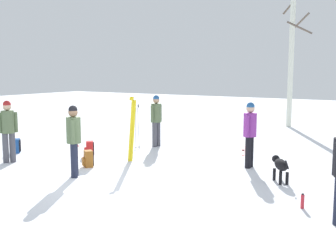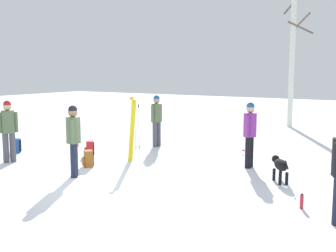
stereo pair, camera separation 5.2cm
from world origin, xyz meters
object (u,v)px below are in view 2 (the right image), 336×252
(backpack_1, at_px, (16,146))
(birch_tree_0, at_px, (292,55))
(dog, at_px, (280,165))
(ski_pair_planted_0, at_px, (132,129))
(person_4, at_px, (8,127))
(backpack_0, at_px, (88,159))
(ski_poles_0, at_px, (137,126))
(backpack_2, at_px, (90,149))
(ski_pair_lying_1, at_px, (75,142))
(person_1, at_px, (250,130))
(water_bottle_0, at_px, (302,201))
(ski_pair_lying_0, at_px, (245,150))
(person_3, at_px, (157,117))
(person_0, at_px, (74,136))

(backpack_1, relative_size, birch_tree_0, 0.07)
(dog, bearing_deg, ski_pair_planted_0, -179.98)
(person_4, xyz_separation_m, dog, (6.98, 1.91, -0.59))
(backpack_0, relative_size, birch_tree_0, 0.07)
(ski_poles_0, bearing_deg, backpack_2, -111.75)
(ski_pair_lying_1, bearing_deg, person_1, -3.38)
(backpack_0, xyz_separation_m, water_bottle_0, (5.65, -0.42, -0.08))
(backpack_0, bearing_deg, birch_tree_0, 77.89)
(backpack_1, xyz_separation_m, water_bottle_0, (8.84, -0.66, -0.08))
(ski_pair_lying_1, height_order, backpack_2, backpack_2)
(ski_pair_planted_0, distance_m, ski_poles_0, 1.73)
(backpack_1, height_order, backpack_2, same)
(person_4, bearing_deg, backpack_1, 134.51)
(person_1, distance_m, ski_pair_lying_1, 6.72)
(backpack_1, bearing_deg, ski_pair_lying_0, 34.65)
(ski_pair_planted_0, height_order, birch_tree_0, birch_tree_0)
(ski_poles_0, bearing_deg, ski_pair_lying_1, -178.25)
(person_3, relative_size, ski_pair_planted_0, 0.95)
(ski_pair_lying_1, relative_size, backpack_1, 3.24)
(person_3, bearing_deg, ski_pair_lying_1, -163.26)
(person_1, relative_size, water_bottle_0, 6.06)
(backpack_0, height_order, backpack_1, same)
(person_3, height_order, ski_pair_lying_1, person_3)
(dog, xyz_separation_m, water_bottle_0, (0.90, -1.61, -0.25))
(dog, xyz_separation_m, ski_pair_lying_0, (-2.06, 3.12, -0.38))
(ski_pair_lying_0, relative_size, backpack_0, 3.66)
(person_4, height_order, backpack_0, person_4)
(dog, xyz_separation_m, ski_pair_planted_0, (-4.18, -0.00, 0.51))
(backpack_0, bearing_deg, ski_pair_lying_1, 139.39)
(ski_pair_lying_1, relative_size, backpack_0, 3.24)
(dog, distance_m, ski_pair_lying_1, 7.88)
(ski_pair_lying_1, bearing_deg, backpack_1, -94.46)
(person_0, distance_m, ski_poles_0, 3.67)
(water_bottle_0, bearing_deg, backpack_0, 175.75)
(birch_tree_0, bearing_deg, ski_pair_lying_1, -123.12)
(person_1, bearing_deg, ski_pair_lying_0, 114.00)
(person_4, distance_m, ski_pair_lying_0, 7.10)
(backpack_2, xyz_separation_m, water_bottle_0, (6.60, -1.52, -0.08))
(dog, height_order, ski_pair_planted_0, ski_pair_planted_0)
(person_1, height_order, backpack_1, person_1)
(person_4, bearing_deg, backpack_0, 17.81)
(person_3, relative_size, water_bottle_0, 6.06)
(person_0, xyz_separation_m, backpack_1, (-3.61, 1.17, -0.77))
(person_3, distance_m, ski_pair_lying_1, 3.18)
(ski_pair_planted_0, relative_size, backpack_2, 4.12)
(backpack_0, bearing_deg, person_3, 91.79)
(person_0, height_order, ski_pair_lying_0, person_0)
(backpack_0, relative_size, water_bottle_0, 1.55)
(person_0, bearing_deg, backpack_1, 162.03)
(person_4, distance_m, backpack_1, 1.55)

